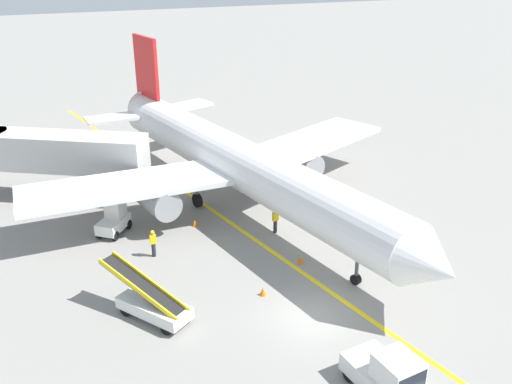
% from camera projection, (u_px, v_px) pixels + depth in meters
% --- Properties ---
extents(ground_plane, '(300.00, 300.00, 0.00)m').
position_uv_depth(ground_plane, '(312.00, 317.00, 27.54)').
color(ground_plane, gray).
extents(taxi_line_yellow, '(16.86, 78.33, 0.01)m').
position_uv_depth(taxi_line_yellow, '(289.00, 263.00, 32.18)').
color(taxi_line_yellow, yellow).
rests_on(taxi_line_yellow, ground).
extents(airliner, '(27.99, 35.10, 10.10)m').
position_uv_depth(airliner, '(234.00, 161.00, 37.94)').
color(airliner, white).
rests_on(airliner, ground).
extents(jet_bridge, '(12.30, 8.74, 4.85)m').
position_uv_depth(jet_bridge, '(43.00, 151.00, 39.30)').
color(jet_bridge, beige).
rests_on(jet_bridge, ground).
extents(pushback_tug, '(2.26, 3.78, 2.20)m').
position_uv_depth(pushback_tug, '(389.00, 377.00, 22.28)').
color(pushback_tug, silver).
rests_on(pushback_tug, ground).
extents(baggage_tug_near_wing, '(2.52, 2.68, 2.10)m').
position_uv_depth(baggage_tug_near_wing, '(114.00, 219.00, 35.39)').
color(baggage_tug_near_wing, silver).
rests_on(baggage_tug_near_wing, ground).
extents(belt_loader_forward_hold, '(3.83, 4.85, 2.59)m').
position_uv_depth(belt_loader_forward_hold, '(152.00, 304.00, 27.23)').
color(belt_loader_forward_hold, silver).
rests_on(belt_loader_forward_hold, ground).
extents(ground_crew_marshaller, '(0.36, 0.24, 1.70)m').
position_uv_depth(ground_crew_marshaller, '(275.00, 220.00, 35.34)').
color(ground_crew_marshaller, '#26262D').
rests_on(ground_crew_marshaller, ground).
extents(ground_crew_wing_walker, '(0.36, 0.24, 1.70)m').
position_uv_depth(ground_crew_wing_walker, '(153.00, 242.00, 32.60)').
color(ground_crew_wing_walker, '#26262D').
rests_on(ground_crew_wing_walker, ground).
extents(safety_cone_nose_left, '(0.36, 0.36, 0.44)m').
position_uv_depth(safety_cone_nose_left, '(195.00, 223.00, 36.45)').
color(safety_cone_nose_left, orange).
rests_on(safety_cone_nose_left, ground).
extents(safety_cone_nose_right, '(0.36, 0.36, 0.44)m').
position_uv_depth(safety_cone_nose_right, '(300.00, 259.00, 32.18)').
color(safety_cone_nose_right, orange).
rests_on(safety_cone_nose_right, ground).
extents(safety_cone_wingtip_left, '(0.36, 0.36, 0.44)m').
position_uv_depth(safety_cone_wingtip_left, '(263.00, 291.00, 29.18)').
color(safety_cone_wingtip_left, orange).
rests_on(safety_cone_wingtip_left, ground).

